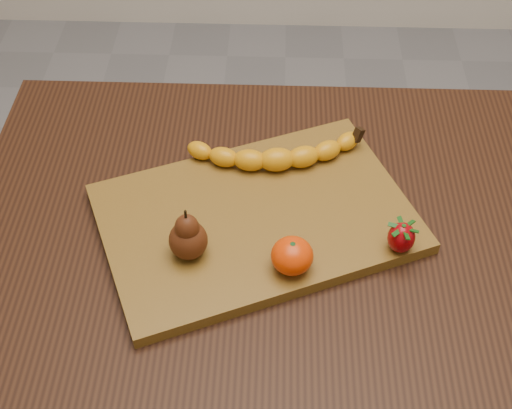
{
  "coord_description": "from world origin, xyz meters",
  "views": [
    {
      "loc": [
        -0.03,
        -0.71,
        1.56
      ],
      "look_at": [
        -0.06,
        0.01,
        0.8
      ],
      "focal_mm": 50.0,
      "sensor_mm": 36.0,
      "label": 1
    }
  ],
  "objects_px": {
    "cutting_board": "(256,218)",
    "pear": "(187,233)",
    "table": "(292,269)",
    "mandarin": "(292,256)"
  },
  "relations": [
    {
      "from": "pear",
      "to": "mandarin",
      "type": "distance_m",
      "value": 0.15
    },
    {
      "from": "mandarin",
      "to": "table",
      "type": "bearing_deg",
      "value": 87.1
    },
    {
      "from": "cutting_board",
      "to": "mandarin",
      "type": "distance_m",
      "value": 0.12
    },
    {
      "from": "table",
      "to": "cutting_board",
      "type": "relative_size",
      "value": 2.22
    },
    {
      "from": "table",
      "to": "pear",
      "type": "height_order",
      "value": "pear"
    },
    {
      "from": "pear",
      "to": "mandarin",
      "type": "bearing_deg",
      "value": -8.29
    },
    {
      "from": "table",
      "to": "mandarin",
      "type": "height_order",
      "value": "mandarin"
    },
    {
      "from": "cutting_board",
      "to": "pear",
      "type": "relative_size",
      "value": 5.28
    },
    {
      "from": "cutting_board",
      "to": "pear",
      "type": "bearing_deg",
      "value": -162.34
    },
    {
      "from": "table",
      "to": "cutting_board",
      "type": "height_order",
      "value": "cutting_board"
    }
  ]
}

